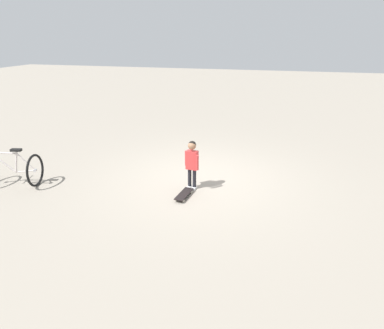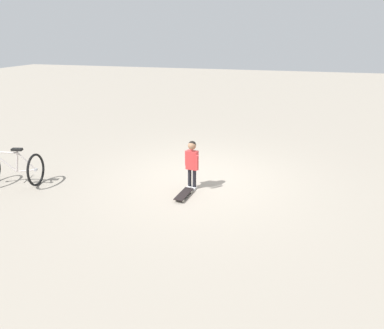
{
  "view_description": "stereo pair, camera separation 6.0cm",
  "coord_description": "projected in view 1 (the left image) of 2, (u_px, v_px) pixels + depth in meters",
  "views": [
    {
      "loc": [
        1.58,
        -6.86,
        3.1
      ],
      "look_at": [
        -0.09,
        -0.57,
        0.55
      ],
      "focal_mm": 31.28,
      "sensor_mm": 36.0,
      "label": 1
    },
    {
      "loc": [
        1.64,
        -6.84,
        3.1
      ],
      "look_at": [
        -0.09,
        -0.57,
        0.55
      ],
      "focal_mm": 31.28,
      "sensor_mm": 36.0,
      "label": 2
    }
  ],
  "objects": [
    {
      "name": "child_person",
      "position": [
        192.0,
        160.0,
        6.95
      ],
      "size": [
        0.35,
        0.26,
        1.06
      ],
      "color": "black",
      "rests_on": "ground"
    },
    {
      "name": "skateboard",
      "position": [
        184.0,
        194.0,
        6.79
      ],
      "size": [
        0.26,
        0.62,
        0.07
      ],
      "color": "black",
      "rests_on": "ground"
    },
    {
      "name": "bicycle_near",
      "position": [
        12.0,
        169.0,
        7.21
      ],
      "size": [
        1.2,
        0.93,
        0.85
      ],
      "color": "black",
      "rests_on": "ground"
    },
    {
      "name": "ground_plane",
      "position": [
        202.0,
        178.0,
        7.68
      ],
      "size": [
        50.0,
        50.0,
        0.0
      ],
      "primitive_type": "plane",
      "color": "#9E9384"
    }
  ]
}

